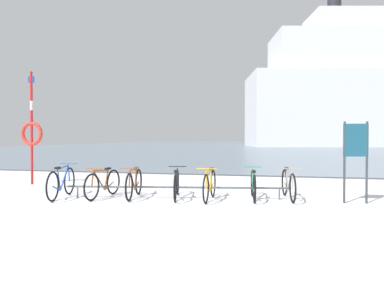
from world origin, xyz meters
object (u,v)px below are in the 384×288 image
Objects in this scene: bicycle_2 at (134,183)px; bicycle_5 at (253,185)px; bicycle_3 at (176,184)px; bicycle_1 at (103,183)px; bicycle_6 at (288,184)px; bicycle_0 at (62,183)px; bicycle_4 at (210,185)px; ferry_ship at (367,92)px; info_sign at (356,148)px; rescue_post at (32,131)px.

bicycle_2 reaches higher than bicycle_5.
bicycle_5 is at bearing 7.28° from bicycle_3.
bicycle_3 is (1.82, 0.30, -0.00)m from bicycle_1.
bicycle_6 reaches higher than bicycle_5.
bicycle_0 is at bearing -167.06° from bicycle_2.
bicycle_5 is (1.02, 0.30, -0.01)m from bicycle_4.
bicycle_0 is 1.05× the size of bicycle_4.
bicycle_2 is at bearing 12.94° from bicycle_0.
info_sign is at bearing -104.13° from ferry_ship.
bicycle_4 is at bearing -175.01° from info_sign.
bicycle_2 is at bearing -175.74° from info_sign.
bicycle_0 reaches higher than bicycle_2.
bicycle_3 is 0.85m from bicycle_4.
bicycle_5 reaches higher than bicycle_3.
bicycle_0 reaches higher than bicycle_3.
bicycle_6 reaches higher than bicycle_3.
ferry_ship is (23.16, 53.65, 7.36)m from rescue_post.
bicycle_4 is (1.89, 0.10, 0.01)m from bicycle_2.
bicycle_6 is (1.86, 0.53, 0.00)m from bicycle_4.
bicycle_0 is at bearing -164.88° from bicycle_1.
bicycle_1 is 1.01× the size of bicycle_4.
bicycle_5 is at bearing 179.72° from info_sign.
ferry_ship is at bearing 72.74° from bicycle_4.
bicycle_5 is (2.92, 0.40, -0.01)m from bicycle_2.
rescue_post is at bearing 165.76° from bicycle_4.
bicycle_6 reaches higher than bicycle_4.
bicycle_4 is 0.46× the size of rescue_post.
rescue_post is at bearing -113.35° from ferry_ship.
bicycle_1 is 1.02× the size of bicycle_2.
bicycle_6 is 57.41m from ferry_ship.
bicycle_1 is 0.78m from bicycle_2.
bicycle_6 is (4.52, 0.76, 0.01)m from bicycle_1.
bicycle_4 reaches higher than bicycle_2.
bicycle_3 is at bearing 8.73° from bicycle_2.
bicycle_0 is 60.06m from ferry_ship.
bicycle_0 reaches higher than bicycle_4.
bicycle_0 is at bearing -173.52° from info_sign.
bicycle_6 is at bearing 15.12° from bicycle_5.
info_sign is (3.32, 0.29, 0.90)m from bicycle_4.
bicycle_2 reaches higher than bicycle_1.
ferry_ship is at bearing 73.63° from bicycle_5.
rescue_post reaches higher than bicycle_3.
rescue_post is at bearing 172.45° from info_sign.
bicycle_1 is (0.99, 0.27, -0.03)m from bicycle_0.
bicycle_3 is 2.74m from bicycle_6.
rescue_post is at bearing 164.20° from bicycle_3.
bicycle_1 is at bearing -170.43° from bicycle_6.
bicycle_6 is at bearing 9.57° from bicycle_1.
bicycle_1 is at bearing -170.70° from bicycle_3.
bicycle_4 is at bearing 7.83° from bicycle_0.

